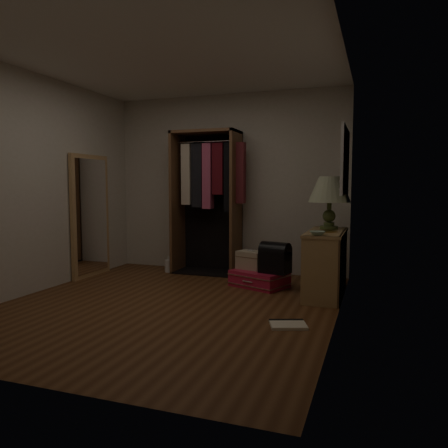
# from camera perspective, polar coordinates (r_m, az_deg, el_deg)

# --- Properties ---
(ground) EXTENTS (4.00, 4.00, 0.00)m
(ground) POSITION_cam_1_polar(r_m,az_deg,el_deg) (4.80, -7.27, -10.42)
(ground) COLOR #543018
(ground) RESTS_ON ground
(room_walls) EXTENTS (3.52, 4.02, 2.60)m
(room_walls) POSITION_cam_1_polar(r_m,az_deg,el_deg) (4.64, -6.40, 7.78)
(room_walls) COLOR beige
(room_walls) RESTS_ON ground
(console_bookshelf) EXTENTS (0.42, 1.12, 0.75)m
(console_bookshelf) POSITION_cam_1_polar(r_m,az_deg,el_deg) (5.26, 13.16, -4.69)
(console_bookshelf) COLOR #A07D4D
(console_bookshelf) RESTS_ON ground
(open_wardrobe) EXTENTS (1.06, 0.50, 2.05)m
(open_wardrobe) POSITION_cam_1_polar(r_m,az_deg,el_deg) (6.33, -1.88, 4.60)
(open_wardrobe) COLOR brown
(open_wardrobe) RESTS_ON ground
(floor_mirror) EXTENTS (0.06, 0.80, 1.70)m
(floor_mirror) POSITION_cam_1_polar(r_m,az_deg,el_deg) (6.39, -17.05, 1.02)
(floor_mirror) COLOR tan
(floor_mirror) RESTS_ON ground
(pink_suitcase) EXTENTS (0.80, 0.70, 0.20)m
(pink_suitcase) POSITION_cam_1_polar(r_m,az_deg,el_deg) (5.58, 4.65, -7.11)
(pink_suitcase) COLOR #BF173A
(pink_suitcase) RESTS_ON ground
(train_case) EXTENTS (0.40, 0.33, 0.25)m
(train_case) POSITION_cam_1_polar(r_m,az_deg,el_deg) (5.64, 3.55, -4.70)
(train_case) COLOR tan
(train_case) RESTS_ON pink_suitcase
(black_bag) EXTENTS (0.40, 0.31, 0.38)m
(black_bag) POSITION_cam_1_polar(r_m,az_deg,el_deg) (5.40, 6.69, -4.30)
(black_bag) COLOR black
(black_bag) RESTS_ON pink_suitcase
(table_lamp) EXTENTS (0.54, 0.54, 0.63)m
(table_lamp) POSITION_cam_1_polar(r_m,az_deg,el_deg) (5.42, 13.63, 4.25)
(table_lamp) COLOR #3F5127
(table_lamp) RESTS_ON console_bookshelf
(brass_tray) EXTENTS (0.27, 0.27, 0.01)m
(brass_tray) POSITION_cam_1_polar(r_m,az_deg,el_deg) (5.13, 13.16, -0.90)
(brass_tray) COLOR olive
(brass_tray) RESTS_ON console_bookshelf
(ceramic_bowl) EXTENTS (0.21, 0.21, 0.04)m
(ceramic_bowl) POSITION_cam_1_polar(r_m,az_deg,el_deg) (4.76, 12.08, -1.17)
(ceramic_bowl) COLOR #9FBFA5
(ceramic_bowl) RESTS_ON console_bookshelf
(white_jug) EXTENTS (0.14, 0.14, 0.23)m
(white_jug) POSITION_cam_1_polar(r_m,az_deg,el_deg) (6.52, -7.18, -5.41)
(white_jug) COLOR silver
(white_jug) RESTS_ON ground
(floor_book) EXTENTS (0.39, 0.35, 0.03)m
(floor_book) POSITION_cam_1_polar(r_m,az_deg,el_deg) (4.14, 8.32, -12.81)
(floor_book) COLOR beige
(floor_book) RESTS_ON ground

